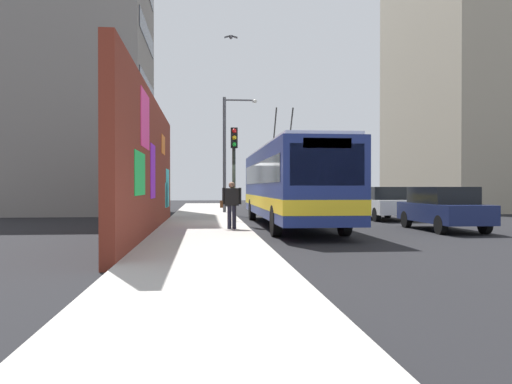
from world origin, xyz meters
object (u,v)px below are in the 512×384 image
(parked_car_white, at_px, (382,202))
(traffic_light, at_px, (234,158))
(parked_car_navy, at_px, (442,208))
(pedestrian_at_curb, at_px, (232,202))
(street_lamp, at_px, (228,146))
(city_bus, at_px, (290,182))

(parked_car_white, relative_size, traffic_light, 1.14)
(parked_car_navy, relative_size, traffic_light, 1.13)
(pedestrian_at_curb, bearing_deg, street_lamp, -2.12)
(city_bus, xyz_separation_m, pedestrian_at_curb, (-2.74, 2.45, -0.68))
(parked_car_white, height_order, street_lamp, street_lamp)
(parked_car_navy, bearing_deg, city_bus, 65.34)
(parked_car_navy, height_order, parked_car_white, same)
(street_lamp, bearing_deg, parked_car_navy, -147.15)
(city_bus, relative_size, parked_car_white, 2.85)
(parked_car_navy, distance_m, parked_car_white, 6.30)
(pedestrian_at_curb, xyz_separation_m, traffic_light, (3.80, -0.30, 1.71))
(street_lamp, bearing_deg, pedestrian_at_curb, 177.88)
(parked_car_white, bearing_deg, traffic_light, 111.22)
(pedestrian_at_curb, bearing_deg, parked_car_white, -48.97)
(city_bus, relative_size, pedestrian_at_curb, 7.91)
(city_bus, xyz_separation_m, parked_car_white, (3.92, -5.20, -0.93))
(parked_car_white, bearing_deg, street_lamp, 55.94)
(parked_car_white, relative_size, street_lamp, 0.68)
(pedestrian_at_curb, bearing_deg, parked_car_navy, -87.34)
(parked_car_white, bearing_deg, city_bus, 126.99)
(pedestrian_at_curb, height_order, traffic_light, traffic_light)
(city_bus, xyz_separation_m, street_lamp, (8.80, 2.02, 2.14))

